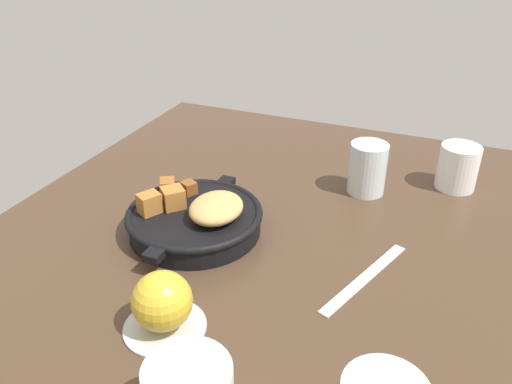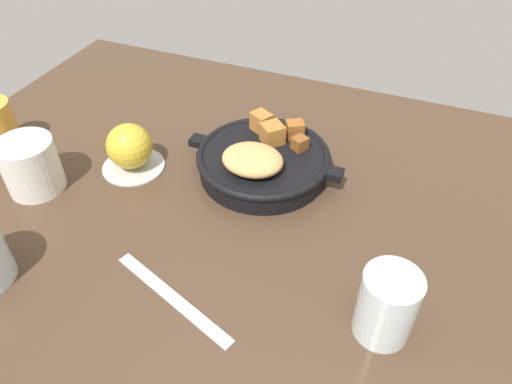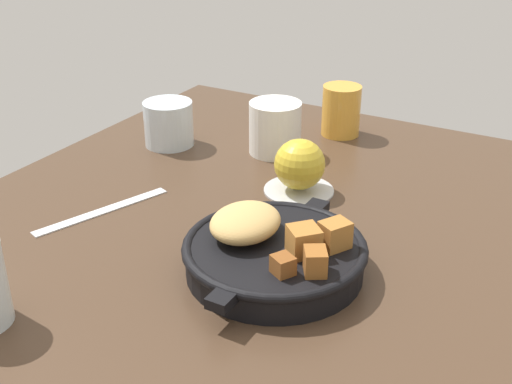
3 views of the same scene
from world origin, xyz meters
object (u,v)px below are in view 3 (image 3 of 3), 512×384
Objects in this scene: juice_glass_amber at (341,110)px; ceramic_mug_white at (275,128)px; cast_iron_skillet at (273,251)px; butter_knife at (104,210)px; water_glass_short at (169,123)px; red_apple at (300,164)px.

juice_glass_amber is 1.02× the size of ceramic_mug_white.
butter_knife is at bearing 86.42° from cast_iron_skillet.
cast_iron_skillet is at bearing -127.50° from water_glass_short.
water_glass_short is 0.94× the size of juice_glass_amber.
ceramic_mug_white reaches higher than butter_knife.
red_apple is 23.73cm from juice_glass_amber.
water_glass_short is at bearing 108.67° from ceramic_mug_white.
water_glass_short is at bearing 78.75° from red_apple.
water_glass_short is (5.26, 26.45, -0.54)cm from red_apple.
juice_glass_amber reaches higher than ceramic_mug_white.
water_glass_short is at bearing 52.50° from cast_iron_skillet.
butter_knife is 24.63cm from water_glass_short.
juice_glass_amber is (43.44, 10.05, 1.66)cm from cast_iron_skillet.
cast_iron_skillet is at bearing -166.98° from juice_glass_amber.
butter_knife is at bearing 132.13° from red_apple.
red_apple is (19.98, 6.44, 1.59)cm from cast_iron_skillet.
red_apple is 0.89× the size of water_glass_short.
cast_iron_skillet is 1.29× the size of butter_knife.
red_apple is at bearing -171.27° from juice_glass_amber.
juice_glass_amber is 13.92cm from ceramic_mug_white.
ceramic_mug_white is (-12.52, 6.07, -0.10)cm from juice_glass_amber.
ceramic_mug_white is at bearing 41.49° from red_apple.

